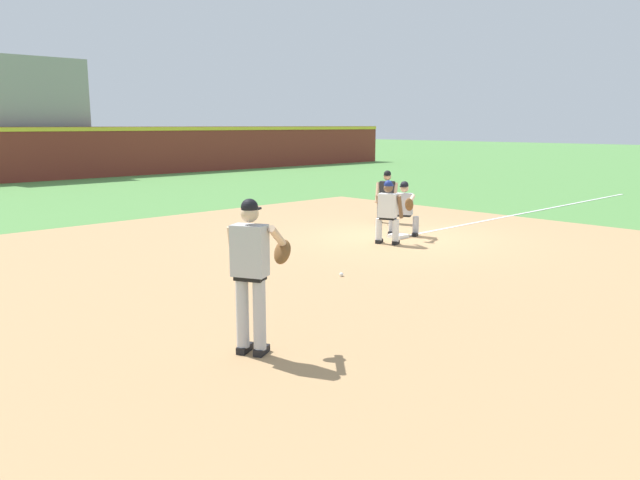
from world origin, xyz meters
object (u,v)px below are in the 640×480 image
at_px(pitcher, 253,267).
at_px(baserunner, 388,210).
at_px(baseball, 341,275).
at_px(first_baseman, 404,206).
at_px(first_base_bag, 398,236).
at_px(umpire, 387,195).

relative_size(pitcher, baserunner, 1.27).
height_order(baseball, first_baseman, first_baseman).
xyz_separation_m(baseball, pitcher, (-3.49, -1.95, 1.02)).
relative_size(baseball, first_baseman, 0.06).
bearing_deg(baserunner, first_base_bag, 22.12).
bearing_deg(first_baseman, baseball, -155.52).
bearing_deg(baserunner, first_baseman, 20.65).
relative_size(first_base_bag, first_baseman, 0.28).
height_order(baseball, baserunner, baserunner).
bearing_deg(first_base_bag, umpire, 47.21).
relative_size(baserunner, umpire, 1.00).
bearing_deg(pitcher, first_baseman, 26.71).
height_order(first_baseman, baserunner, baserunner).
bearing_deg(umpire, first_baseman, -128.03).
height_order(baseball, umpire, umpire).
height_order(baserunner, umpire, same).
height_order(baseball, pitcher, pitcher).
height_order(first_baseman, umpire, umpire).
bearing_deg(umpire, baseball, -147.06).
bearing_deg(pitcher, baseball, 29.22).
bearing_deg(baserunner, pitcher, -152.30).
relative_size(pitcher, first_baseman, 1.39).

